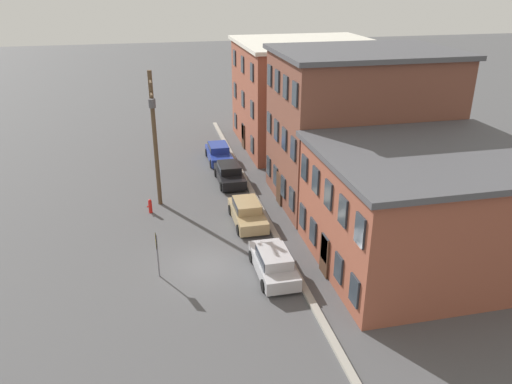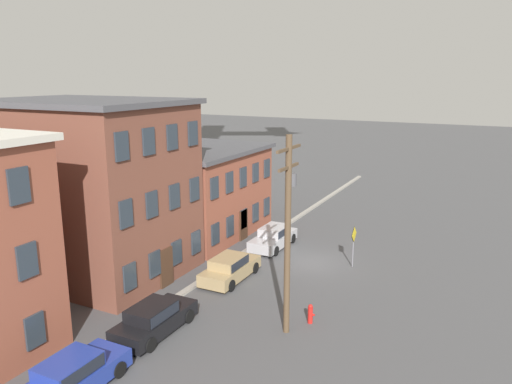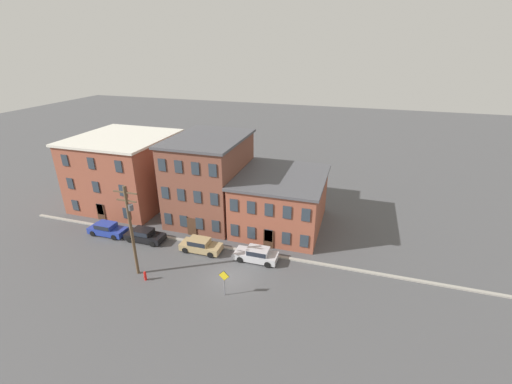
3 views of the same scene
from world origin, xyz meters
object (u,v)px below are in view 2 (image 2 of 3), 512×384
at_px(car_silver, 274,236).
at_px(utility_pole, 288,225).
at_px(caution_sign, 354,240).
at_px(fire_hydrant, 310,314).
at_px(car_tan, 230,267).
at_px(car_blue, 72,375).
at_px(car_black, 154,318).

distance_m(car_silver, utility_pole, 12.44).
bearing_deg(car_silver, utility_pole, -152.22).
xyz_separation_m(caution_sign, fire_hydrant, (-7.91, -0.21, -1.27)).
height_order(car_tan, fire_hydrant, car_tan).
distance_m(car_blue, car_silver, 18.10).
xyz_separation_m(car_black, caution_sign, (12.04, -5.86, 1.01)).
bearing_deg(utility_pole, car_silver, 27.78).
bearing_deg(utility_pole, car_black, 118.19).
bearing_deg(caution_sign, fire_hydrant, -178.50).
relative_size(car_black, car_tan, 1.00).
bearing_deg(car_blue, utility_pole, -34.19).
bearing_deg(fire_hydrant, car_blue, 146.47).
relative_size(car_blue, car_black, 1.00).
bearing_deg(car_tan, car_blue, -179.87).
bearing_deg(caution_sign, utility_pole, 176.95).
distance_m(car_black, caution_sign, 13.42).
height_order(car_silver, utility_pole, utility_pole).
bearing_deg(car_silver, car_black, -179.75).
height_order(car_blue, car_tan, same).
distance_m(car_black, car_silver, 13.18).
xyz_separation_m(car_blue, car_tan, (11.84, 0.03, 0.00)).
relative_size(car_black, car_silver, 1.00).
bearing_deg(car_silver, caution_sign, -100.94).
height_order(car_blue, utility_pole, utility_pole).
bearing_deg(car_silver, car_tan, -179.02).
distance_m(car_black, fire_hydrant, 7.34).
bearing_deg(caution_sign, car_silver, 79.06).
relative_size(car_blue, fire_hydrant, 4.58).
bearing_deg(fire_hydrant, car_black, 124.21).
bearing_deg(car_tan, utility_pole, -127.22).
bearing_deg(car_blue, car_tan, 0.13).
bearing_deg(utility_pole, caution_sign, -3.05).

